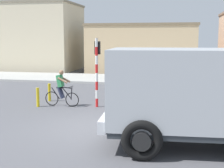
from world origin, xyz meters
name	(u,v)px	position (x,y,z in m)	size (l,w,h in m)	color
ground_plane	(95,125)	(0.00, 0.00, 0.00)	(120.00, 120.00, 0.00)	#56565B
sidewalk_far	(138,79)	(0.00, 12.96, 0.08)	(80.00, 5.00, 0.16)	#ADADA8
truck_foreground	(199,92)	(3.58, -1.79, 1.67)	(5.56, 3.09, 2.90)	#B2B7BC
cyclist	(61,88)	(-2.40, 2.98, 0.86)	(1.73, 0.51, 1.72)	black
traffic_light_pole	(97,63)	(-0.73, 3.25, 2.07)	(0.24, 0.43, 3.20)	red
bollard_near	(38,97)	(-3.45, 2.66, 0.45)	(0.14, 0.14, 0.90)	gold
bollard_far	(49,92)	(-3.45, 4.06, 0.45)	(0.14, 0.14, 0.90)	gold
building_corner_left	(41,37)	(-10.56, 19.49, 3.28)	(7.21, 6.60, 6.55)	beige
building_mid_block	(143,48)	(-0.40, 20.13, 2.24)	(10.03, 7.04, 4.47)	#D1B284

